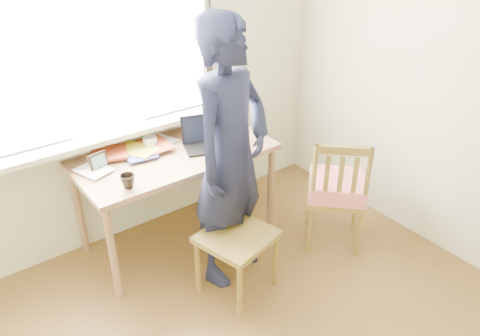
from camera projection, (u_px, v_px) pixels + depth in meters
room_shell at (295, 110)px, 1.97m from camera, size 3.52×4.02×2.61m
desk at (175, 162)px, 3.51m from camera, size 1.47×0.73×0.79m
laptop at (205, 139)px, 3.54m from camera, size 0.39×0.35×0.22m
mug_white at (150, 142)px, 3.52m from camera, size 0.15×0.15×0.09m
mug_dark at (128, 181)px, 3.02m from camera, size 0.13×0.13×0.09m
mouse at (236, 138)px, 3.65m from camera, size 0.08×0.06×0.03m
desk_clutter at (128, 149)px, 3.46m from camera, size 0.59×0.51×0.05m
book_a at (106, 153)px, 3.43m from camera, size 0.19×0.26×0.02m
book_b at (212, 126)px, 3.86m from camera, size 0.22×0.29×0.02m
picture_frame at (98, 162)px, 3.23m from camera, size 0.14×0.05×0.11m
work_chair at (237, 243)px, 3.16m from camera, size 0.55×0.54×0.47m
side_chair at (337, 189)px, 3.58m from camera, size 0.60×0.60×0.94m
person at (231, 157)px, 3.09m from camera, size 0.80×0.65×1.88m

